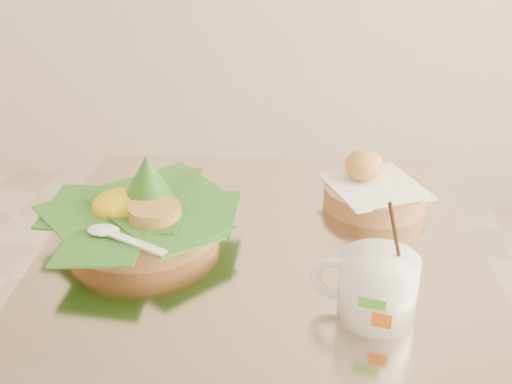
% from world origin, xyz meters
% --- Properties ---
extents(cafe_table, '(0.79, 0.79, 0.75)m').
position_xyz_m(cafe_table, '(0.17, 0.04, 0.53)').
color(cafe_table, gray).
rests_on(cafe_table, floor).
extents(rice_basket, '(0.31, 0.31, 0.16)m').
position_xyz_m(rice_basket, '(-0.03, 0.03, 0.79)').
color(rice_basket, '#A27245').
rests_on(rice_basket, cafe_table).
extents(bread_basket, '(0.21, 0.21, 0.10)m').
position_xyz_m(bread_basket, '(0.35, 0.20, 0.78)').
color(bread_basket, '#A27245').
rests_on(bread_basket, cafe_table).
extents(coffee_mug, '(0.14, 0.11, 0.18)m').
position_xyz_m(coffee_mug, '(0.35, -0.13, 0.80)').
color(coffee_mug, white).
rests_on(coffee_mug, cafe_table).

